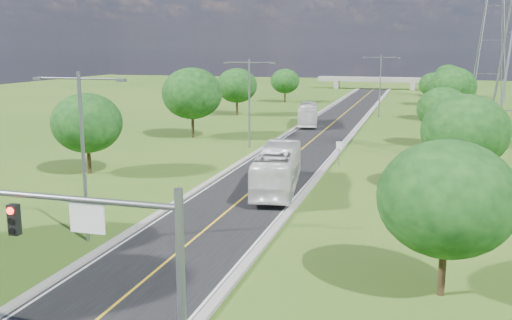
{
  "coord_description": "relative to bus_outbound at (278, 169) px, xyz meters",
  "views": [
    {
      "loc": [
        12.69,
        -16.27,
        11.41
      ],
      "look_at": [
        0.94,
        23.94,
        3.0
      ],
      "focal_mm": 40.0,
      "sensor_mm": 36.0,
      "label": 1
    }
  ],
  "objects": [
    {
      "name": "power_tower_far",
      "position": [
        24.1,
        88.18,
        12.22
      ],
      "size": [
        9.0,
        6.4,
        28.0
      ],
      "color": "slate",
      "rests_on": "ground"
    },
    {
      "name": "streetlight_near_left",
      "position": [
        -7.9,
        -14.82,
        4.16
      ],
      "size": [
        5.9,
        0.25,
        10.0
      ],
      "color": "slate",
      "rests_on": "ground"
    },
    {
      "name": "tree_rf",
      "position": [
        16.1,
        93.18,
        2.86
      ],
      "size": [
        6.3,
        6.3,
        7.33
      ],
      "color": "black",
      "rests_on": "ground"
    },
    {
      "name": "speed_limit_sign",
      "position": [
        3.3,
        11.17,
        -0.18
      ],
      "size": [
        0.55,
        0.09,
        2.4
      ],
      "color": "slate",
      "rests_on": "ground"
    },
    {
      "name": "bus_inbound",
      "position": [
        -5.1,
        38.46,
        -0.19
      ],
      "size": [
        4.41,
        11.33,
        3.08
      ],
      "primitive_type": "imported",
      "rotation": [
        0.0,
        0.0,
        0.17
      ],
      "color": "white",
      "rests_on": "road"
    },
    {
      "name": "tree_rd",
      "position": [
        15.1,
        49.18,
        3.48
      ],
      "size": [
        7.14,
        7.14,
        8.3
      ],
      "color": "black",
      "rests_on": "ground"
    },
    {
      "name": "curb_right",
      "position": [
        2.35,
        39.18,
        -1.67
      ],
      "size": [
        0.5,
        150.0,
        0.22
      ],
      "primitive_type": "cube",
      "color": "gray",
      "rests_on": "ground"
    },
    {
      "name": "streetlight_mid_left",
      "position": [
        -7.9,
        18.18,
        4.16
      ],
      "size": [
        5.9,
        0.25,
        10.0
      ],
      "color": "slate",
      "rests_on": "ground"
    },
    {
      "name": "curb_left",
      "position": [
        -6.15,
        39.18,
        -1.67
      ],
      "size": [
        0.5,
        150.0,
        0.22
      ],
      "primitive_type": "cube",
      "color": "gray",
      "rests_on": "ground"
    },
    {
      "name": "ground",
      "position": [
        -1.9,
        33.18,
        -1.78
      ],
      "size": [
        260.0,
        260.0,
        0.0
      ],
      "primitive_type": "plane",
      "color": "#305718",
      "rests_on": "ground"
    },
    {
      "name": "tree_ld",
      "position": [
        -18.9,
        47.18,
        3.17
      ],
      "size": [
        6.72,
        6.72,
        7.82
      ],
      "color": "black",
      "rests_on": "ground"
    },
    {
      "name": "streetlight_far_right",
      "position": [
        4.1,
        51.18,
        4.16
      ],
      "size": [
        5.9,
        0.25,
        10.0
      ],
      "color": "slate",
      "rests_on": "ground"
    },
    {
      "name": "tree_re",
      "position": [
        12.6,
        73.18,
        2.24
      ],
      "size": [
        5.46,
        5.46,
        6.35
      ],
      "color": "black",
      "rests_on": "ground"
    },
    {
      "name": "tree_lc",
      "position": [
        -16.9,
        23.18,
        3.79
      ],
      "size": [
        7.56,
        7.56,
        8.79
      ],
      "color": "black",
      "rests_on": "ground"
    },
    {
      "name": "tree_rc",
      "position": [
        13.1,
        25.18,
        2.55
      ],
      "size": [
        5.88,
        5.88,
        6.84
      ],
      "color": "black",
      "rests_on": "ground"
    },
    {
      "name": "tree_ra",
      "position": [
        12.1,
        -16.82,
        2.86
      ],
      "size": [
        6.3,
        6.3,
        7.33
      ],
      "color": "black",
      "rests_on": "ground"
    },
    {
      "name": "road",
      "position": [
        -1.9,
        39.18,
        -1.75
      ],
      "size": [
        8.0,
        150.0,
        0.06
      ],
      "primitive_type": "cube",
      "color": "black",
      "rests_on": "ground"
    },
    {
      "name": "bus_outbound",
      "position": [
        0.0,
        0.0,
        0.0
      ],
      "size": [
        4.65,
        12.67,
        3.45
      ],
      "primitive_type": "imported",
      "rotation": [
        0.0,
        0.0,
        3.29
      ],
      "color": "white",
      "rests_on": "road"
    },
    {
      "name": "tree_le",
      "position": [
        -16.4,
        71.18,
        2.55
      ],
      "size": [
        5.88,
        5.88,
        6.84
      ],
      "color": "black",
      "rests_on": "ground"
    },
    {
      "name": "signal_mast",
      "position": [
        1.78,
        -27.82,
        3.12
      ],
      "size": [
        8.54,
        0.33,
        7.2
      ],
      "color": "slate",
      "rests_on": "ground"
    },
    {
      "name": "tree_rb",
      "position": [
        14.1,
        3.18,
        3.17
      ],
      "size": [
        6.72,
        6.72,
        7.82
      ],
      "color": "black",
      "rests_on": "ground"
    },
    {
      "name": "tree_lb",
      "position": [
        -17.9,
        1.18,
        2.86
      ],
      "size": [
        6.3,
        6.3,
        7.33
      ],
      "color": "black",
      "rests_on": "ground"
    },
    {
      "name": "overpass",
      "position": [
        -1.9,
        113.18,
        0.63
      ],
      "size": [
        30.0,
        3.0,
        3.2
      ],
      "color": "gray",
      "rests_on": "ground"
    }
  ]
}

